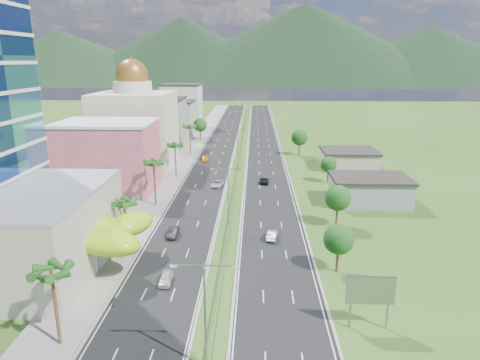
# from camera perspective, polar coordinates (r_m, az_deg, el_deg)

# --- Properties ---
(ground) EXTENTS (500.00, 500.00, 0.00)m
(ground) POSITION_cam_1_polar(r_m,az_deg,el_deg) (65.91, -2.07, -9.80)
(ground) COLOR #2D5119
(ground) RESTS_ON ground
(road_left) EXTENTS (11.00, 260.00, 0.04)m
(road_left) POSITION_cam_1_polar(r_m,az_deg,el_deg) (152.45, -2.52, 4.99)
(road_left) COLOR black
(road_left) RESTS_ON ground
(road_right) EXTENTS (11.00, 260.00, 0.04)m
(road_right) POSITION_cam_1_polar(r_m,az_deg,el_deg) (152.01, 3.14, 4.95)
(road_right) COLOR black
(road_right) RESTS_ON ground
(sidewalk_left) EXTENTS (7.00, 260.00, 0.12)m
(sidewalk_left) POSITION_cam_1_polar(r_m,az_deg,el_deg) (153.47, -6.07, 5.01)
(sidewalk_left) COLOR gray
(sidewalk_left) RESTS_ON ground
(median_guardrail) EXTENTS (0.10, 216.06, 0.76)m
(median_guardrail) POSITION_cam_1_polar(r_m,az_deg,el_deg) (134.28, 0.08, 3.80)
(median_guardrail) COLOR gray
(median_guardrail) RESTS_ON ground
(streetlight_median_a) EXTENTS (6.04, 0.25, 11.00)m
(streetlight_median_a) POSITION_cam_1_polar(r_m,az_deg,el_deg) (40.81, -4.71, -16.37)
(streetlight_median_a) COLOR gray
(streetlight_median_a) RESTS_ON ground
(streetlight_median_b) EXTENTS (6.04, 0.25, 11.00)m
(streetlight_median_b) POSITION_cam_1_polar(r_m,az_deg,el_deg) (72.75, -1.57, -1.59)
(streetlight_median_b) COLOR gray
(streetlight_median_b) RESTS_ON ground
(streetlight_median_c) EXTENTS (6.04, 0.25, 11.00)m
(streetlight_median_c) POSITION_cam_1_polar(r_m,az_deg,el_deg) (111.52, -0.30, 4.54)
(streetlight_median_c) COLOR gray
(streetlight_median_c) RESTS_ON ground
(streetlight_median_d) EXTENTS (6.04, 0.25, 11.00)m
(streetlight_median_d) POSITION_cam_1_polar(r_m,az_deg,el_deg) (155.88, 0.37, 7.75)
(streetlight_median_d) COLOR gray
(streetlight_median_d) RESTS_ON ground
(streetlight_median_e) EXTENTS (6.04, 0.25, 11.00)m
(streetlight_median_e) POSITION_cam_1_polar(r_m,az_deg,el_deg) (200.53, 0.74, 9.54)
(streetlight_median_e) COLOR gray
(streetlight_median_e) RESTS_ON ground
(lime_canopy) EXTENTS (18.00, 15.00, 7.40)m
(lime_canopy) POSITION_cam_1_polar(r_m,az_deg,el_deg) (64.83, -20.41, -6.48)
(lime_canopy) COLOR #98CB13
(lime_canopy) RESTS_ON ground
(pink_shophouse) EXTENTS (20.00, 15.00, 15.00)m
(pink_shophouse) POSITION_cam_1_polar(r_m,az_deg,el_deg) (99.12, -17.16, 2.86)
(pink_shophouse) COLOR #C45063
(pink_shophouse) RESTS_ON ground
(domed_building) EXTENTS (20.00, 20.00, 28.70)m
(domed_building) POSITION_cam_1_polar(r_m,az_deg,el_deg) (120.03, -13.79, 7.12)
(domed_building) COLOR beige
(domed_building) RESTS_ON ground
(midrise_grey) EXTENTS (16.00, 15.00, 16.00)m
(midrise_grey) POSITION_cam_1_polar(r_m,az_deg,el_deg) (144.26, -10.68, 7.34)
(midrise_grey) COLOR gray
(midrise_grey) RESTS_ON ground
(midrise_beige) EXTENTS (16.00, 15.00, 13.00)m
(midrise_beige) POSITION_cam_1_polar(r_m,az_deg,el_deg) (165.79, -9.02, 7.95)
(midrise_beige) COLOR #AC9F8E
(midrise_beige) RESTS_ON ground
(midrise_white) EXTENTS (16.00, 15.00, 18.00)m
(midrise_white) POSITION_cam_1_polar(r_m,az_deg,el_deg) (187.97, -7.74, 9.67)
(midrise_white) COLOR silver
(midrise_white) RESTS_ON ground
(billboard) EXTENTS (5.20, 0.35, 6.20)m
(billboard) POSITION_cam_1_polar(r_m,az_deg,el_deg) (49.39, 17.01, -14.07)
(billboard) COLOR gray
(billboard) RESTS_ON ground
(shed_near) EXTENTS (15.00, 10.00, 5.00)m
(shed_near) POSITION_cam_1_polar(r_m,az_deg,el_deg) (91.29, 16.89, -1.45)
(shed_near) COLOR gray
(shed_near) RESTS_ON ground
(shed_far) EXTENTS (14.00, 12.00, 4.40)m
(shed_far) POSITION_cam_1_polar(r_m,az_deg,el_deg) (120.03, 14.28, 2.64)
(shed_far) COLOR #AC9F8E
(shed_far) RESTS_ON ground
(palm_tree_a) EXTENTS (3.60, 3.60, 9.10)m
(palm_tree_a) POSITION_cam_1_polar(r_m,az_deg,el_deg) (46.95, -23.84, -11.45)
(palm_tree_a) COLOR #47301C
(palm_tree_a) RESTS_ON ground
(palm_tree_b) EXTENTS (3.60, 3.60, 8.10)m
(palm_tree_b) POSITION_cam_1_polar(r_m,az_deg,el_deg) (67.90, -15.19, -3.15)
(palm_tree_b) COLOR #47301C
(palm_tree_b) RESTS_ON ground
(palm_tree_c) EXTENTS (3.60, 3.60, 9.60)m
(palm_tree_c) POSITION_cam_1_polar(r_m,az_deg,el_deg) (86.04, -11.44, 2.05)
(palm_tree_c) COLOR #47301C
(palm_tree_c) RESTS_ON ground
(palm_tree_d) EXTENTS (3.60, 3.60, 8.60)m
(palm_tree_d) POSITION_cam_1_polar(r_m,az_deg,el_deg) (108.22, -8.67, 4.44)
(palm_tree_d) COLOR #47301C
(palm_tree_d) RESTS_ON ground
(palm_tree_e) EXTENTS (3.60, 3.60, 9.40)m
(palm_tree_e) POSITION_cam_1_polar(r_m,az_deg,el_deg) (132.37, -6.72, 6.90)
(palm_tree_e) COLOR #47301C
(palm_tree_e) RESTS_ON ground
(leafy_tree_lfar) EXTENTS (4.90, 4.90, 8.05)m
(leafy_tree_lfar) POSITION_cam_1_polar(r_m,az_deg,el_deg) (157.25, -5.34, 7.32)
(leafy_tree_lfar) COLOR #47301C
(leafy_tree_lfar) RESTS_ON ground
(leafy_tree_ra) EXTENTS (4.20, 4.20, 6.90)m
(leafy_tree_ra) POSITION_cam_1_polar(r_m,az_deg,el_deg) (60.35, 13.02, -7.74)
(leafy_tree_ra) COLOR #47301C
(leafy_tree_ra) RESTS_ON ground
(leafy_tree_rb) EXTENTS (4.55, 4.55, 7.47)m
(leafy_tree_rb) POSITION_cam_1_polar(r_m,az_deg,el_deg) (76.40, 12.92, -2.37)
(leafy_tree_rb) COLOR #47301C
(leafy_tree_rb) RESTS_ON ground
(leafy_tree_rc) EXTENTS (3.85, 3.85, 6.33)m
(leafy_tree_rc) POSITION_cam_1_polar(r_m,az_deg,el_deg) (103.67, 11.72, 2.00)
(leafy_tree_rc) COLOR #47301C
(leafy_tree_rc) RESTS_ON ground
(leafy_tree_rd) EXTENTS (4.90, 4.90, 8.05)m
(leafy_tree_rd) POSITION_cam_1_polar(r_m,az_deg,el_deg) (132.01, 7.92, 5.63)
(leafy_tree_rd) COLOR #47301C
(leafy_tree_rd) RESTS_ON ground
(mountain_ridge) EXTENTS (860.00, 140.00, 90.00)m
(mountain_ridge) POSITION_cam_1_polar(r_m,az_deg,el_deg) (513.12, 8.42, 12.40)
(mountain_ridge) COLOR black
(mountain_ridge) RESTS_ON ground
(car_white_near_left) EXTENTS (1.66, 3.93, 1.33)m
(car_white_near_left) POSITION_cam_1_polar(r_m,az_deg,el_deg) (58.50, -9.87, -12.78)
(car_white_near_left) COLOR silver
(car_white_near_left) RESTS_ON road_left
(car_dark_left) EXTENTS (1.50, 4.25, 1.40)m
(car_dark_left) POSITION_cam_1_polar(r_m,az_deg,el_deg) (72.45, -8.92, -6.91)
(car_dark_left) COLOR black
(car_dark_left) RESTS_ON road_left
(car_silver_mid_left) EXTENTS (2.82, 5.02, 1.32)m
(car_silver_mid_left) POSITION_cam_1_polar(r_m,az_deg,el_deg) (99.21, -3.00, -0.50)
(car_silver_mid_left) COLOR #B2B6BA
(car_silver_mid_left) RESTS_ON road_left
(car_yellow_far_left) EXTENTS (2.56, 5.23, 1.46)m
(car_yellow_far_left) POSITION_cam_1_polar(r_m,az_deg,el_deg) (124.29, -4.64, 2.84)
(car_yellow_far_left) COLOR #C28216
(car_yellow_far_left) RESTS_ON road_left
(car_silver_right) EXTENTS (2.18, 4.48, 1.41)m
(car_silver_right) POSITION_cam_1_polar(r_m,az_deg,el_deg) (70.89, 4.27, -7.27)
(car_silver_right) COLOR #999CA0
(car_silver_right) RESTS_ON road_right
(car_dark_far_right) EXTENTS (2.38, 4.69, 1.27)m
(car_dark_far_right) POSITION_cam_1_polar(r_m,az_deg,el_deg) (102.06, 3.21, -0.05)
(car_dark_far_right) COLOR black
(car_dark_far_right) RESTS_ON road_right
(motorcycle) EXTENTS (0.83, 2.06, 1.28)m
(motorcycle) POSITION_cam_1_polar(r_m,az_deg,el_deg) (55.34, -16.45, -15.04)
(motorcycle) COLOR black
(motorcycle) RESTS_ON road_left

